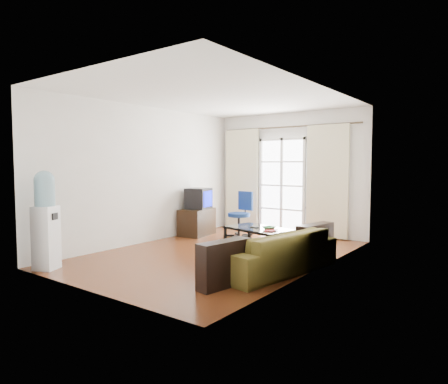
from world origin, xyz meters
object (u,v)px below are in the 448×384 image
object	(u,v)px
tv_stand	(197,222)
crt_tv	(198,198)
coffee_table	(259,237)
task_chair	(240,224)
sofa	(275,251)
water_cooler	(45,218)

from	to	relation	value
tv_stand	crt_tv	world-z (taller)	crt_tv
tv_stand	coffee_table	bearing A→B (deg)	-29.59
coffee_table	tv_stand	size ratio (longest dim) A/B	1.59
coffee_table	task_chair	bearing A→B (deg)	135.43
sofa	crt_tv	distance (m)	3.34
sofa	task_chair	size ratio (longest dim) A/B	2.21
coffee_table	water_cooler	world-z (taller)	water_cooler
coffee_table	water_cooler	xyz separation A→B (m)	(-2.01, -2.72, 0.47)
crt_tv	water_cooler	world-z (taller)	water_cooler
sofa	tv_stand	world-z (taller)	sofa
sofa	water_cooler	bearing A→B (deg)	-46.03
water_cooler	tv_stand	bearing A→B (deg)	66.62
tv_stand	crt_tv	bearing A→B (deg)	78.42
coffee_table	tv_stand	bearing A→B (deg)	159.04
coffee_table	water_cooler	bearing A→B (deg)	-126.44
coffee_table	task_chair	xyz separation A→B (m)	(-1.18, 1.17, -0.01)
tv_stand	crt_tv	xyz separation A→B (m)	(0.00, 0.03, 0.52)
tv_stand	crt_tv	distance (m)	0.52
coffee_table	task_chair	distance (m)	1.66
tv_stand	water_cooler	size ratio (longest dim) A/B	0.54
task_chair	coffee_table	bearing A→B (deg)	-36.82
sofa	tv_stand	bearing A→B (deg)	-109.74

